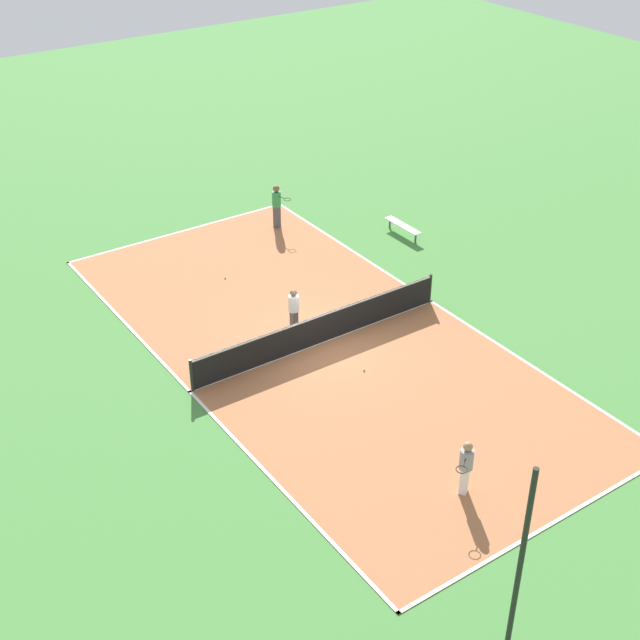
# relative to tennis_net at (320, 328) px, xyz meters

# --- Properties ---
(ground_plane) EXTENTS (80.00, 80.00, 0.00)m
(ground_plane) POSITION_rel_tennis_net_xyz_m (0.00, 0.00, -0.59)
(ground_plane) COLOR #47843D
(court_surface) EXTENTS (9.62, 20.19, 0.02)m
(court_surface) POSITION_rel_tennis_net_xyz_m (0.00, 0.00, -0.58)
(court_surface) COLOR #AD6B42
(court_surface) RESTS_ON ground_plane
(tennis_net) EXTENTS (9.42, 0.10, 1.11)m
(tennis_net) POSITION_rel_tennis_net_xyz_m (0.00, 0.00, 0.00)
(tennis_net) COLOR black
(tennis_net) RESTS_ON court_surface
(bench) EXTENTS (0.36, 1.94, 0.45)m
(bench) POSITION_rel_tennis_net_xyz_m (-7.27, -4.73, -0.19)
(bench) COLOR silver
(bench) RESTS_ON ground_plane
(player_far_white) EXTENTS (0.39, 0.39, 1.59)m
(player_far_white) POSITION_rel_tennis_net_xyz_m (0.30, -1.09, 0.34)
(player_far_white) COLOR #4C4C51
(player_far_white) RESTS_ON court_surface
(player_far_green) EXTENTS (0.56, 0.99, 1.82)m
(player_far_green) POSITION_rel_tennis_net_xyz_m (-3.49, -8.20, 0.49)
(player_far_green) COLOR #4C4C51
(player_far_green) RESTS_ON court_surface
(player_baseline_gray) EXTENTS (0.95, 0.81, 1.65)m
(player_baseline_gray) POSITION_rel_tennis_net_xyz_m (0.95, 7.96, 0.38)
(player_baseline_gray) COLOR white
(player_baseline_gray) RESTS_ON court_surface
(tennis_ball_midcourt) EXTENTS (0.07, 0.07, 0.07)m
(tennis_ball_midcourt) POSITION_rel_tennis_net_xyz_m (0.43, -5.56, -0.53)
(tennis_ball_midcourt) COLOR #CCE033
(tennis_ball_midcourt) RESTS_ON court_surface
(tennis_ball_right_alley) EXTENTS (0.07, 0.07, 0.07)m
(tennis_ball_right_alley) POSITION_rel_tennis_net_xyz_m (-0.24, 2.09, -0.53)
(tennis_ball_right_alley) COLOR #CCE033
(tennis_ball_right_alley) RESTS_ON court_surface
(fence_post_back_right) EXTENTS (0.12, 0.12, 5.10)m
(fence_post_back_right) POSITION_rel_tennis_net_xyz_m (3.51, 12.13, 1.96)
(fence_post_back_right) COLOR black
(fence_post_back_right) RESTS_ON ground_plane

